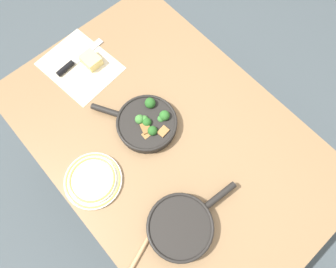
{
  "coord_description": "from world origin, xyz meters",
  "views": [
    {
      "loc": [
        -0.31,
        0.27,
        1.83
      ],
      "look_at": [
        0.0,
        0.0,
        0.75
      ],
      "focal_mm": 32.0,
      "sensor_mm": 36.0,
      "label": 1
    }
  ],
  "objects_px": {
    "wooden_spoon": "(145,244)",
    "dinner_plate_stack": "(93,180)",
    "cheese_block": "(91,60)",
    "grater_knife": "(73,62)",
    "skillet_eggs": "(181,227)",
    "skillet_broccoli": "(147,123)"
  },
  "relations": [
    {
      "from": "cheese_block",
      "to": "wooden_spoon",
      "type": "bearing_deg",
      "value": 156.86
    },
    {
      "from": "skillet_eggs",
      "to": "skillet_broccoli",
      "type": "bearing_deg",
      "value": 71.33
    },
    {
      "from": "cheese_block",
      "to": "skillet_eggs",
      "type": "bearing_deg",
      "value": 166.92
    },
    {
      "from": "grater_knife",
      "to": "dinner_plate_stack",
      "type": "bearing_deg",
      "value": -123.49
    },
    {
      "from": "wooden_spoon",
      "to": "dinner_plate_stack",
      "type": "distance_m",
      "value": 0.3
    },
    {
      "from": "wooden_spoon",
      "to": "cheese_block",
      "type": "distance_m",
      "value": 0.78
    },
    {
      "from": "wooden_spoon",
      "to": "dinner_plate_stack",
      "type": "bearing_deg",
      "value": 71.28
    },
    {
      "from": "skillet_eggs",
      "to": "wooden_spoon",
      "type": "relative_size",
      "value": 0.98
    },
    {
      "from": "skillet_eggs",
      "to": "grater_knife",
      "type": "bearing_deg",
      "value": 86.86
    },
    {
      "from": "wooden_spoon",
      "to": "grater_knife",
      "type": "height_order",
      "value": "grater_knife"
    },
    {
      "from": "skillet_broccoli",
      "to": "grater_knife",
      "type": "relative_size",
      "value": 1.33
    },
    {
      "from": "skillet_eggs",
      "to": "wooden_spoon",
      "type": "xyz_separation_m",
      "value": [
        0.04,
        0.13,
        -0.02
      ]
    },
    {
      "from": "skillet_broccoli",
      "to": "cheese_block",
      "type": "distance_m",
      "value": 0.38
    },
    {
      "from": "skillet_broccoli",
      "to": "dinner_plate_stack",
      "type": "height_order",
      "value": "skillet_broccoli"
    },
    {
      "from": "skillet_eggs",
      "to": "cheese_block",
      "type": "distance_m",
      "value": 0.78
    },
    {
      "from": "skillet_eggs",
      "to": "grater_knife",
      "type": "relative_size",
      "value": 1.46
    },
    {
      "from": "skillet_eggs",
      "to": "dinner_plate_stack",
      "type": "distance_m",
      "value": 0.36
    },
    {
      "from": "skillet_broccoli",
      "to": "wooden_spoon",
      "type": "xyz_separation_m",
      "value": [
        -0.33,
        0.29,
        -0.02
      ]
    },
    {
      "from": "grater_knife",
      "to": "cheese_block",
      "type": "xyz_separation_m",
      "value": [
        -0.05,
        -0.06,
        0.01
      ]
    },
    {
      "from": "skillet_broccoli",
      "to": "grater_knife",
      "type": "distance_m",
      "value": 0.44
    },
    {
      "from": "skillet_broccoli",
      "to": "skillet_eggs",
      "type": "bearing_deg",
      "value": 127.03
    },
    {
      "from": "skillet_broccoli",
      "to": "dinner_plate_stack",
      "type": "xyz_separation_m",
      "value": [
        -0.04,
        0.29,
        -0.01
      ]
    }
  ]
}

